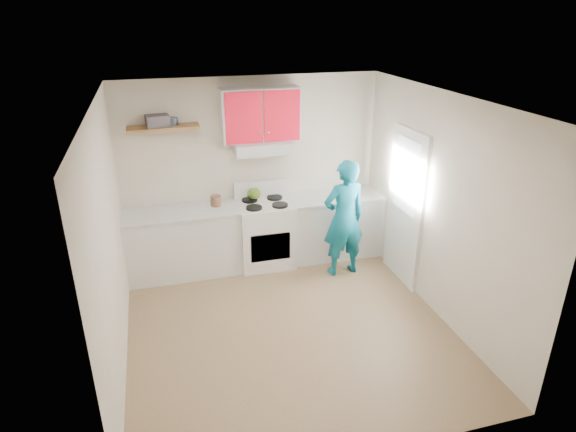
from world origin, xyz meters
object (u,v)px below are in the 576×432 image
object	(u,v)px
tin	(172,121)
kettle	(254,194)
crock	(216,202)
stove	(265,234)
person	(344,219)

from	to	relation	value
tin	kettle	distance (m)	1.50
tin	crock	xyz separation A→B (m)	(0.48, -0.12, -1.10)
stove	person	xyz separation A→B (m)	(0.96, -0.55, 0.35)
stove	person	distance (m)	1.16
kettle	crock	xyz separation A→B (m)	(-0.55, -0.11, -0.02)
crock	person	world-z (taller)	person
tin	crock	world-z (taller)	tin
person	crock	bearing A→B (deg)	-26.51
crock	person	distance (m)	1.75
tin	crock	size ratio (longest dim) A/B	0.93
stove	crock	bearing A→B (deg)	171.69
stove	crock	distance (m)	0.85
kettle	crock	distance (m)	0.57
kettle	person	xyz separation A→B (m)	(1.06, -0.76, -0.19)
kettle	person	size ratio (longest dim) A/B	0.12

